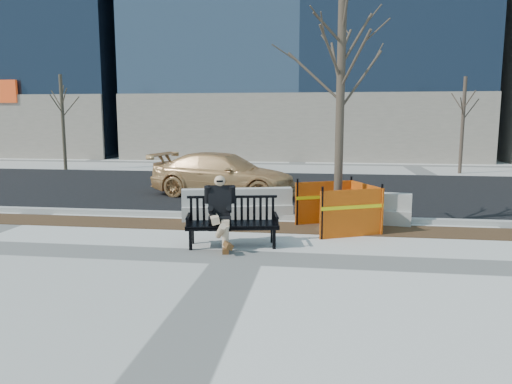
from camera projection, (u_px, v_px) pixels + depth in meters
The scene contains 12 objects.
ground at pixel (239, 257), 9.16m from camera, with size 120.00×120.00×0.00m, color beige.
mulch_strip at pixel (258, 227), 11.70m from camera, with size 40.00×1.20×0.02m, color #47301C.
asphalt_street at pixel (281, 189), 17.77m from camera, with size 60.00×10.40×0.01m, color black.
curb at pixel (263, 217), 12.62m from camera, with size 60.00×0.25×0.12m, color #9E9B93.
bench at pixel (233, 246), 9.96m from camera, with size 1.91×0.68×1.02m, color black, non-canonical shape.
seated_man at pixel (220, 246), 9.99m from camera, with size 0.62×1.03×1.44m, color black, non-canonical shape.
tree_fence at pixel (337, 230), 11.39m from camera, with size 2.30×2.30×5.75m, color orange, non-canonical shape.
sedan at pixel (224, 196), 16.32m from camera, with size 2.01×4.93×1.43m, color tan.
jersey_barrier_left at pixel (237, 219), 12.58m from camera, with size 2.82×0.56×0.81m, color #ACA9A1, non-canonical shape.
jersey_barrier_right at pixel (354, 222), 12.25m from camera, with size 2.72×0.54×0.78m, color #9E9C94, non-canonical shape.
far_tree_left at pixel (66, 169), 24.52m from camera, with size 1.87×1.87×5.05m, color #4C4131, non-canonical shape.
far_tree_right at pixel (459, 173), 22.85m from camera, with size 1.78×1.78×4.79m, color #4C3D31, non-canonical shape.
Camera 1 is at (1.54, -8.73, 2.61)m, focal length 34.23 mm.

